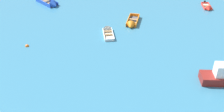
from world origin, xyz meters
TOP-DOWN VIEW (x-y plane):
  - rowboat_white_far_left at (-0.12, 28.73)m, footprint 1.28×3.34m
  - rowboat_red_far_back at (14.74, 34.72)m, footprint 1.45×3.14m
  - rowboat_blue_back_row_right at (-8.01, 37.81)m, footprint 4.00×4.41m
  - rowboat_orange_cluster_outer at (3.06, 30.32)m, footprint 2.30×4.05m
  - mooring_buoy_between_boats_right at (-9.24, 25.95)m, footprint 0.43×0.43m

SIDE VIEW (x-z plane):
  - mooring_buoy_between_boats_right at x=-9.24m, z-range -0.22..0.22m
  - rowboat_red_far_back at x=14.74m, z-range -0.35..0.63m
  - rowboat_white_far_left at x=-0.12m, z-range -0.37..0.66m
  - rowboat_orange_cluster_outer at x=3.06m, z-range -0.38..0.79m
  - rowboat_blue_back_row_right at x=-8.01m, z-range -0.42..0.90m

